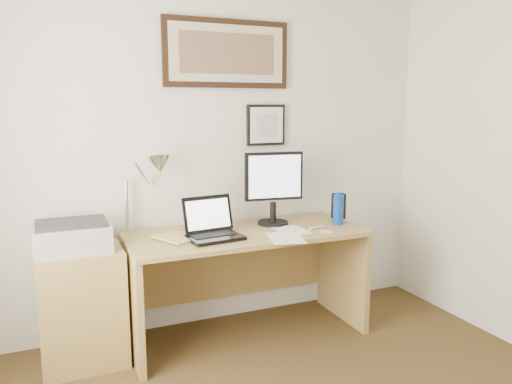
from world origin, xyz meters
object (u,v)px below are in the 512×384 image
side_cabinet (83,307)px  lcd_monitor (274,185)px  laptop (212,229)px  book (164,241)px  printer (72,236)px  desk (242,261)px  water_bottle (338,210)px

side_cabinet → lcd_monitor: 1.49m
laptop → lcd_monitor: bearing=18.4°
book → laptop: (0.32, -0.00, 0.05)m
printer → desk: bearing=1.1°
side_cabinet → printer: (-0.03, 0.01, 0.45)m
water_bottle → printer: 1.79m
book → lcd_monitor: size_ratio=0.53×
side_cabinet → lcd_monitor: (1.33, 0.06, 0.68)m
lcd_monitor → printer: 1.38m
water_bottle → book: size_ratio=0.77×
side_cabinet → water_bottle: water_bottle is taller
laptop → lcd_monitor: lcd_monitor is taller
side_cabinet → desk: 1.08m
water_bottle → lcd_monitor: lcd_monitor is taller
desk → printer: (-1.10, -0.02, 0.30)m
lcd_monitor → printer: size_ratio=1.18×
water_bottle → lcd_monitor: (-0.43, 0.18, 0.18)m
side_cabinet → water_bottle: size_ratio=3.43×
lcd_monitor → side_cabinet: bearing=-177.3°
book → printer: (-0.53, 0.12, 0.06)m
desk → laptop: size_ratio=4.36×
water_bottle → laptop: size_ratio=0.58×
book → desk: book is taller
desk → lcd_monitor: lcd_monitor is taller
side_cabinet → laptop: laptop is taller
printer → lcd_monitor: bearing=2.1°
desk → printer: 1.15m
book → desk: bearing=13.7°
desk → printer: size_ratio=3.64×
book → laptop: size_ratio=0.76×
printer → side_cabinet: bearing=-21.5°
water_bottle → book: 1.26m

